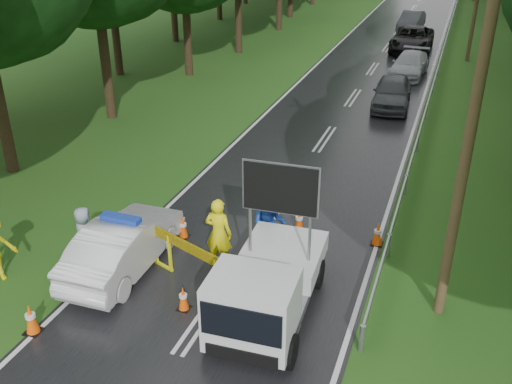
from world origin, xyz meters
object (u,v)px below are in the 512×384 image
at_px(work_truck, 266,287).
at_px(civilian, 269,223).
at_px(police_sedan, 124,245).
at_px(officer, 219,233).
at_px(queue_car_first, 392,92).
at_px(barrier, 191,254).
at_px(queue_car_third, 412,39).
at_px(queue_car_second, 409,65).
at_px(queue_car_fourth, 411,21).

xyz_separation_m(work_truck, civilian, (-0.85, 2.74, 0.02)).
xyz_separation_m(police_sedan, officer, (2.32, 0.93, 0.29)).
distance_m(officer, queue_car_first, 15.44).
bearing_deg(barrier, queue_car_third, 106.27).
height_order(work_truck, queue_car_second, work_truck).
xyz_separation_m(work_truck, queue_car_second, (0.72, 22.98, -0.32)).
relative_size(work_truck, officer, 2.23).
bearing_deg(work_truck, barrier, 158.85).
bearing_deg(civilian, officer, -148.51).
distance_m(barrier, queue_car_first, 16.48).
bearing_deg(civilian, police_sedan, -162.10).
height_order(queue_car_first, queue_car_third, queue_car_third).
bearing_deg(queue_car_first, officer, -102.78).
bearing_deg(queue_car_fourth, queue_car_second, -78.86).
distance_m(barrier, queue_car_third, 28.71).
bearing_deg(work_truck, queue_car_first, 85.38).
bearing_deg(police_sedan, queue_car_first, -108.04).
bearing_deg(work_truck, officer, 134.89).
distance_m(work_truck, officer, 2.58).
height_order(officer, queue_car_fourth, officer).
relative_size(civilian, queue_car_fourth, 0.46).
distance_m(barrier, civilian, 2.43).
bearing_deg(queue_car_fourth, barrier, -87.03).
relative_size(work_truck, queue_car_first, 1.06).
bearing_deg(police_sedan, barrier, 176.49).
distance_m(civilian, queue_car_second, 20.30).
bearing_deg(queue_car_third, queue_car_second, -85.55).
relative_size(police_sedan, work_truck, 0.97).
xyz_separation_m(civilian, queue_car_third, (1.03, 26.61, -0.21)).
xyz_separation_m(officer, civilian, (1.06, 1.00, -0.03)).
bearing_deg(queue_car_third, officer, -94.65).
bearing_deg(queue_car_first, civilian, -99.23).
height_order(queue_car_first, queue_car_second, queue_car_first).
bearing_deg(queue_car_second, civilian, -90.39).
xyz_separation_m(queue_car_second, queue_car_third, (-0.53, 6.37, 0.13)).
relative_size(police_sedan, queue_car_first, 1.03).
xyz_separation_m(officer, queue_car_fourth, (1.28, 34.84, -0.31)).
relative_size(officer, civilian, 1.03).
relative_size(queue_car_first, queue_car_third, 0.77).
bearing_deg(queue_car_third, barrier, -95.13).
xyz_separation_m(queue_car_first, queue_car_third, (-0.37, 12.37, 0.04)).
height_order(police_sedan, work_truck, work_truck).
bearing_deg(officer, queue_car_second, -97.40).
bearing_deg(police_sedan, civilian, -151.76).
height_order(queue_car_third, queue_car_fourth, queue_car_third).
bearing_deg(barrier, officer, 93.58).
bearing_deg(work_truck, queue_car_second, 85.47).
height_order(barrier, officer, officer).
bearing_deg(officer, barrier, 72.14).
height_order(barrier, queue_car_third, queue_car_third).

